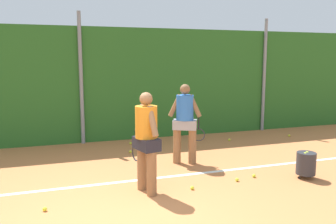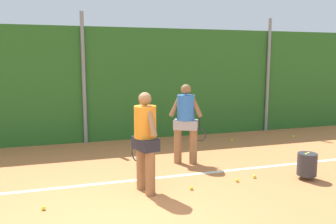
% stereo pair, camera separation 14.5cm
% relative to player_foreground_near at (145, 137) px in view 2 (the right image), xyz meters
% --- Properties ---
extents(ground_plane, '(29.67, 29.67, 0.00)m').
position_rel_player_foreground_near_xyz_m(ground_plane, '(-0.70, 0.49, -0.96)').
color(ground_plane, '#C67542').
extents(hedge_fence_backdrop, '(19.28, 0.25, 3.09)m').
position_rel_player_foreground_near_xyz_m(hedge_fence_backdrop, '(-0.70, 4.11, 0.59)').
color(hedge_fence_backdrop, '#286023').
rests_on(hedge_fence_backdrop, ground_plane).
extents(fence_post_center, '(0.10, 0.10, 3.46)m').
position_rel_player_foreground_near_xyz_m(fence_post_center, '(-0.70, 3.94, 0.77)').
color(fence_post_center, gray).
rests_on(fence_post_center, ground_plane).
extents(fence_post_right, '(0.10, 0.10, 3.46)m').
position_rel_player_foreground_near_xyz_m(fence_post_right, '(4.86, 3.94, 0.77)').
color(fence_post_right, gray).
rests_on(fence_post_right, ground_plane).
extents(court_baseline_paint, '(14.09, 0.10, 0.01)m').
position_rel_player_foreground_near_xyz_m(court_baseline_paint, '(-0.70, 0.62, -0.95)').
color(court_baseline_paint, white).
rests_on(court_baseline_paint, ground_plane).
extents(player_foreground_near, '(0.40, 0.76, 1.71)m').
position_rel_player_foreground_near_xyz_m(player_foreground_near, '(0.00, 0.00, 0.00)').
color(player_foreground_near, '#8C603D').
rests_on(player_foreground_near, ground_plane).
extents(player_midcourt, '(0.75, 0.49, 1.72)m').
position_rel_player_foreground_near_xyz_m(player_midcourt, '(1.22, 1.36, 0.01)').
color(player_midcourt, '#8C603D').
rests_on(player_midcourt, ground_plane).
extents(ball_hopper, '(0.36, 0.36, 0.51)m').
position_rel_player_foreground_near_xyz_m(ball_hopper, '(3.05, -0.27, -0.66)').
color(ball_hopper, '#2D2D33').
rests_on(ball_hopper, ground_plane).
extents(tennis_ball_0, '(0.07, 0.07, 0.07)m').
position_rel_player_foreground_near_xyz_m(tennis_ball_0, '(3.15, 2.92, -0.92)').
color(tennis_ball_0, '#CCDB33').
rests_on(tennis_ball_0, ground_plane).
extents(tennis_ball_2, '(0.07, 0.07, 0.07)m').
position_rel_player_foreground_near_xyz_m(tennis_ball_2, '(5.06, 2.85, -0.92)').
color(tennis_ball_2, '#CCDB33').
rests_on(tennis_ball_2, ground_plane).
extents(tennis_ball_3, '(0.07, 0.07, 0.07)m').
position_rel_player_foreground_near_xyz_m(tennis_ball_3, '(2.14, 0.07, -0.92)').
color(tennis_ball_3, '#CCDB33').
rests_on(tennis_ball_3, ground_plane).
extents(tennis_ball_7, '(0.07, 0.07, 0.07)m').
position_rel_player_foreground_near_xyz_m(tennis_ball_7, '(0.47, 3.39, -0.92)').
color(tennis_ball_7, '#CCDB33').
rests_on(tennis_ball_7, ground_plane).
extents(tennis_ball_8, '(0.07, 0.07, 0.07)m').
position_rel_player_foreground_near_xyz_m(tennis_ball_8, '(0.28, 2.55, -0.92)').
color(tennis_ball_8, '#CCDB33').
rests_on(tennis_ball_8, ground_plane).
extents(tennis_ball_9, '(0.07, 0.07, 0.07)m').
position_rel_player_foreground_near_xyz_m(tennis_ball_9, '(-1.64, -0.25, -0.92)').
color(tennis_ball_9, '#CCDB33').
rests_on(tennis_ball_9, ground_plane).
extents(tennis_ball_10, '(0.07, 0.07, 0.07)m').
position_rel_player_foreground_near_xyz_m(tennis_ball_10, '(0.78, -0.14, -0.92)').
color(tennis_ball_10, '#CCDB33').
rests_on(tennis_ball_10, ground_plane).
extents(tennis_ball_12, '(0.07, 0.07, 0.07)m').
position_rel_player_foreground_near_xyz_m(tennis_ball_12, '(1.72, -0.02, -0.92)').
color(tennis_ball_12, '#CCDB33').
rests_on(tennis_ball_12, ground_plane).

